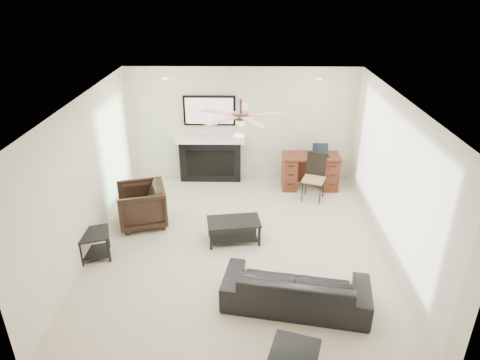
{
  "coord_description": "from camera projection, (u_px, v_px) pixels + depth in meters",
  "views": [
    {
      "loc": [
        0.08,
        -6.21,
        4.14
      ],
      "look_at": [
        -0.01,
        0.07,
        1.18
      ],
      "focal_mm": 32.0,
      "sensor_mm": 36.0,
      "label": 1
    }
  ],
  "objects": [
    {
      "name": "coffee_table",
      "position": [
        234.0,
        231.0,
        7.37
      ],
      "size": [
        0.96,
        0.62,
        0.4
      ],
      "primitive_type": "cube",
      "rotation": [
        0.0,
        0.0,
        0.14
      ],
      "color": "black",
      "rests_on": "ground"
    },
    {
      "name": "sofa",
      "position": [
        296.0,
        288.0,
        5.87
      ],
      "size": [
        2.11,
        1.12,
        0.58
      ],
      "primitive_type": "imported",
      "rotation": [
        0.0,
        0.0,
        2.97
      ],
      "color": "black",
      "rests_on": "ground"
    },
    {
      "name": "end_table_left",
      "position": [
        95.0,
        245.0,
        6.94
      ],
      "size": [
        0.63,
        0.63,
        0.45
      ],
      "primitive_type": "cube",
      "rotation": [
        0.0,
        0.0,
        0.32
      ],
      "color": "black",
      "rests_on": "ground"
    },
    {
      "name": "desk",
      "position": [
        310.0,
        172.0,
        9.2
      ],
      "size": [
        1.22,
        0.56,
        0.76
      ],
      "primitive_type": "cube",
      "color": "#401610",
      "rests_on": "ground"
    },
    {
      "name": "laptop",
      "position": [
        321.0,
        150.0,
        8.96
      ],
      "size": [
        0.33,
        0.24,
        0.23
      ],
      "primitive_type": "cube",
      "color": "black",
      "rests_on": "desk"
    },
    {
      "name": "desk_chair",
      "position": [
        314.0,
        178.0,
        8.65
      ],
      "size": [
        0.54,
        0.56,
        0.97
      ],
      "primitive_type": "cube",
      "rotation": [
        0.0,
        0.0,
        -0.34
      ],
      "color": "black",
      "rests_on": "ground"
    },
    {
      "name": "fireplace_unit",
      "position": [
        210.0,
        140.0,
        9.32
      ],
      "size": [
        1.52,
        0.34,
        1.91
      ],
      "primitive_type": "cube",
      "color": "black",
      "rests_on": "ground"
    },
    {
      "name": "armchair",
      "position": [
        142.0,
        205.0,
        7.81
      ],
      "size": [
        1.05,
        1.03,
        0.77
      ],
      "primitive_type": "imported",
      "rotation": [
        0.0,
        0.0,
        -1.29
      ],
      "color": "black",
      "rests_on": "ground"
    },
    {
      "name": "room_shell",
      "position": [
        253.0,
        151.0,
        6.73
      ],
      "size": [
        5.5,
        5.54,
        2.52
      ],
      "color": "beige",
      "rests_on": "ground"
    }
  ]
}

